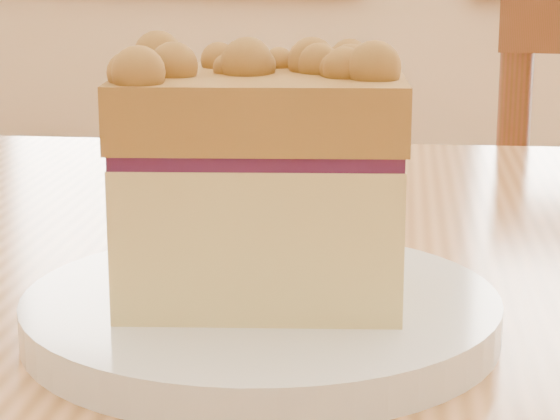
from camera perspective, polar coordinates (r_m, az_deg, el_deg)
name	(u,v)px	position (r m, az deg, el deg)	size (l,w,h in m)	color
plate	(261,314)	(0.54, -0.99, -5.45)	(0.24, 0.24, 0.02)	white
cake_slice	(258,174)	(0.53, -1.15, 1.90)	(0.16, 0.13, 0.13)	#E6C682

